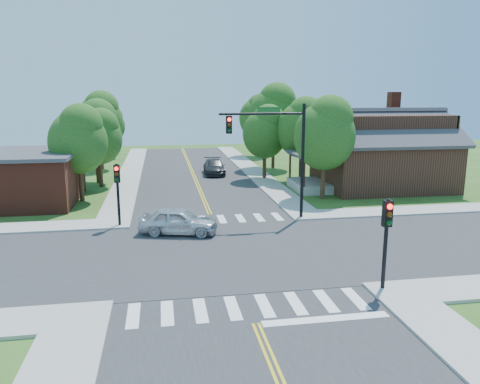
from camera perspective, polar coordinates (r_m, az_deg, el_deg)
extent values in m
plane|color=#324A17|center=(23.56, -1.74, -7.41)|extent=(100.00, 100.00, 0.00)
cube|color=#2D2D30|center=(23.55, -1.74, -7.36)|extent=(10.00, 90.00, 0.04)
cube|color=#2D2D30|center=(23.55, -1.74, -7.35)|extent=(90.00, 10.00, 0.04)
cube|color=#2D2D30|center=(23.56, -1.74, -7.41)|extent=(10.20, 10.20, 0.06)
cube|color=#9E9B93|center=(48.51, 1.33, 2.80)|extent=(2.20, 40.00, 0.14)
cube|color=#9E9B93|center=(47.75, -13.21, 2.33)|extent=(2.20, 40.00, 0.14)
cube|color=white|center=(29.29, -11.62, -3.66)|extent=(0.45, 2.00, 0.01)
cube|color=white|center=(29.27, -9.26, -3.58)|extent=(0.45, 2.00, 0.01)
cube|color=white|center=(29.29, -6.91, -3.49)|extent=(0.45, 2.00, 0.01)
cube|color=white|center=(29.37, -4.57, -3.40)|extent=(0.45, 2.00, 0.01)
cube|color=white|center=(29.49, -2.25, -3.31)|extent=(0.45, 2.00, 0.01)
cube|color=white|center=(29.66, 0.06, -3.21)|extent=(0.45, 2.00, 0.01)
cube|color=white|center=(29.88, 2.33, -3.11)|extent=(0.45, 2.00, 0.01)
cube|color=white|center=(30.14, 4.56, -3.00)|extent=(0.45, 2.00, 0.01)
cube|color=white|center=(17.67, -12.88, -14.46)|extent=(0.45, 2.00, 0.01)
cube|color=white|center=(17.63, -8.86, -14.35)|extent=(0.45, 2.00, 0.01)
cube|color=white|center=(17.67, -4.85, -14.18)|extent=(0.45, 2.00, 0.01)
cube|color=white|center=(17.79, -0.88, -13.94)|extent=(0.45, 2.00, 0.01)
cube|color=white|center=(17.99, 3.01, -13.64)|extent=(0.45, 2.00, 0.01)
cube|color=white|center=(18.27, 6.79, -13.30)|extent=(0.45, 2.00, 0.01)
cube|color=white|center=(18.62, 10.42, -12.91)|extent=(0.45, 2.00, 0.01)
cube|color=white|center=(19.04, 13.90, -12.49)|extent=(0.45, 2.00, 0.01)
cube|color=gold|center=(48.98, -6.10, 2.79)|extent=(0.10, 37.50, 0.01)
cube|color=gold|center=(48.99, -5.86, 2.80)|extent=(0.10, 37.50, 0.01)
cube|color=white|center=(17.31, 10.43, -15.11)|extent=(4.60, 0.45, 0.09)
cylinder|color=black|center=(29.23, 7.63, 3.58)|extent=(0.20, 0.20, 7.20)
cylinder|color=black|center=(28.29, 2.70, 9.50)|extent=(5.20, 0.14, 0.14)
cube|color=#19591E|center=(28.32, 3.53, 10.00)|extent=(1.40, 0.04, 0.30)
cube|color=black|center=(27.97, -1.36, 8.20)|extent=(0.34, 0.28, 1.05)
sphere|color=#FF0C0C|center=(27.78, -1.32, 8.82)|extent=(0.22, 0.22, 0.22)
sphere|color=#3F2605|center=(27.80, -1.31, 8.17)|extent=(0.22, 0.22, 0.22)
sphere|color=#05330F|center=(27.82, -1.31, 7.51)|extent=(0.22, 0.22, 0.22)
cylinder|color=black|center=(19.46, 17.28, -6.29)|extent=(0.16, 0.16, 3.80)
cube|color=black|center=(19.10, 17.53, -2.51)|extent=(0.34, 0.28, 1.05)
sphere|color=#FF0C0C|center=(18.88, 17.82, -1.71)|extent=(0.22, 0.22, 0.22)
sphere|color=#3F2605|center=(18.96, 17.76, -2.65)|extent=(0.22, 0.22, 0.22)
sphere|color=#05330F|center=(19.04, 17.70, -3.59)|extent=(0.22, 0.22, 0.22)
cylinder|color=black|center=(28.36, -14.64, -0.46)|extent=(0.16, 0.16, 3.80)
cube|color=black|center=(28.12, -14.78, 2.18)|extent=(0.34, 0.28, 1.05)
sphere|color=#FF0C0C|center=(27.90, -14.84, 2.76)|extent=(0.22, 0.22, 0.22)
sphere|color=#3F2605|center=(27.95, -14.81, 2.11)|extent=(0.22, 0.22, 0.22)
sphere|color=#05330F|center=(28.00, -14.77, 1.47)|extent=(0.22, 0.22, 0.22)
cube|color=black|center=(40.95, 16.93, 3.30)|extent=(10.00, 8.00, 4.00)
cube|color=#9E9B93|center=(38.85, 8.43, 0.77)|extent=(2.60, 4.50, 0.70)
cylinder|color=black|center=(36.42, 7.80, 2.04)|extent=(0.18, 0.18, 2.50)
cylinder|color=black|center=(40.20, 6.11, 3.02)|extent=(0.18, 0.18, 2.50)
cube|color=#38383D|center=(38.44, 8.55, 4.58)|extent=(2.80, 4.80, 0.18)
cube|color=maroon|center=(45.00, 17.94, 5.97)|extent=(0.90, 0.90, 7.11)
cube|color=maroon|center=(37.45, -26.86, 1.36)|extent=(10.00, 8.00, 3.50)
cube|color=#38383D|center=(37.19, -27.13, 4.16)|extent=(10.40, 8.40, 0.25)
cylinder|color=#382314|center=(35.56, 10.07, 1.46)|extent=(0.34, 0.34, 2.88)
ellipsoid|color=#194D16|center=(35.12, 10.27, 6.69)|extent=(4.54, 4.32, 5.00)
sphere|color=#194D16|center=(34.94, 10.93, 8.89)|extent=(3.33, 3.33, 3.33)
cylinder|color=#382314|center=(42.15, 7.41, 3.14)|extent=(0.34, 0.34, 2.82)
ellipsoid|color=#194D16|center=(41.78, 7.53, 7.47)|extent=(4.46, 4.23, 4.90)
sphere|color=#194D16|center=(41.60, 8.06, 9.29)|extent=(3.27, 3.27, 3.27)
cylinder|color=#382314|center=(49.50, 4.06, 4.82)|extent=(0.34, 0.34, 3.33)
ellipsoid|color=#194D16|center=(49.17, 4.12, 9.17)|extent=(5.25, 4.99, 5.78)
sphere|color=#194D16|center=(49.00, 4.55, 11.00)|extent=(3.85, 3.85, 3.85)
cylinder|color=#382314|center=(59.01, 2.11, 5.78)|extent=(0.34, 0.34, 2.89)
ellipsoid|color=#194D16|center=(58.75, 2.13, 8.95)|extent=(4.56, 4.33, 5.02)
sphere|color=#194D16|center=(58.56, 2.48, 10.28)|extent=(3.34, 3.34, 3.34)
cylinder|color=#382314|center=(36.28, -18.79, 1.03)|extent=(0.34, 0.34, 2.66)
ellipsoid|color=#194D16|center=(35.87, -19.12, 5.75)|extent=(4.19, 3.98, 4.61)
sphere|color=#194D16|center=(35.52, -18.83, 7.76)|extent=(3.08, 3.08, 3.08)
cylinder|color=#382314|center=(43.28, -16.96, 2.90)|extent=(0.34, 0.34, 2.75)
ellipsoid|color=#194D16|center=(42.92, -17.22, 7.01)|extent=(4.35, 4.13, 4.78)
sphere|color=#194D16|center=(42.61, -16.96, 8.76)|extent=(3.19, 3.19, 3.19)
cylinder|color=#382314|center=(51.03, -16.53, 4.39)|extent=(0.34, 0.34, 3.02)
ellipsoid|color=#194D16|center=(50.72, -16.76, 8.22)|extent=(4.77, 4.53, 5.25)
sphere|color=#194D16|center=(50.42, -16.54, 9.85)|extent=(3.50, 3.50, 3.50)
cylinder|color=#382314|center=(59.54, -15.50, 5.16)|extent=(0.34, 0.34, 2.37)
ellipsoid|color=#194D16|center=(59.30, -15.64, 7.74)|extent=(3.75, 3.56, 4.12)
sphere|color=#194D16|center=(59.00, -15.43, 8.82)|extent=(2.75, 2.75, 2.75)
cylinder|color=#382314|center=(43.06, 2.99, 3.24)|extent=(0.34, 0.34, 2.56)
ellipsoid|color=#194D16|center=(42.72, 3.03, 7.08)|extent=(4.04, 3.84, 4.44)
sphere|color=#194D16|center=(42.50, 3.51, 8.69)|extent=(2.96, 2.96, 2.96)
cylinder|color=#382314|center=(41.40, -16.63, 2.34)|extent=(0.34, 0.34, 2.47)
ellipsoid|color=#194D16|center=(41.05, -16.86, 6.19)|extent=(3.91, 3.71, 4.30)
sphere|color=#194D16|center=(40.72, -16.57, 7.82)|extent=(2.86, 2.86, 2.86)
imported|color=silver|center=(26.49, -7.50, -3.61)|extent=(3.85, 5.21, 1.49)
imported|color=#292A2D|center=(45.75, -3.18, 3.03)|extent=(2.45, 5.07, 1.42)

